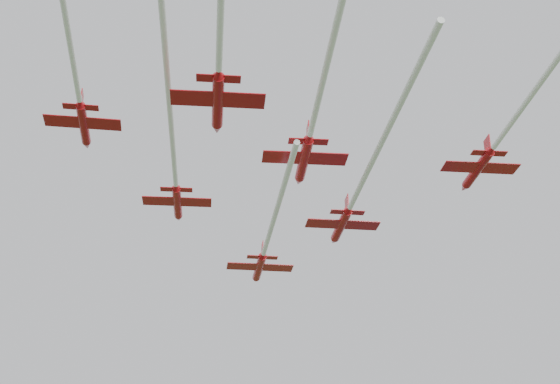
% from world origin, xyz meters
% --- Properties ---
extents(jet_lead, '(19.87, 42.74, 2.94)m').
position_xyz_m(jet_lead, '(-4.84, 20.29, 58.18)').
color(jet_lead, red).
extents(jet_row2_left, '(25.62, 63.36, 2.64)m').
position_xyz_m(jet_row2_left, '(-6.93, -9.02, 60.47)').
color(jet_row2_left, red).
extents(jet_row2_right, '(20.83, 46.23, 2.84)m').
position_xyz_m(jet_row2_right, '(10.71, 5.55, 58.01)').
color(jet_row2_right, red).
extents(jet_row3_left, '(27.77, 60.08, 2.37)m').
position_xyz_m(jet_row3_left, '(-7.67, -30.56, 60.20)').
color(jet_row3_left, red).
extents(jet_row3_mid, '(24.96, 61.57, 2.88)m').
position_xyz_m(jet_row3_mid, '(11.30, -15.97, 59.85)').
color(jet_row3_mid, red).
extents(jet_row3_right, '(17.72, 40.73, 2.68)m').
position_xyz_m(jet_row3_right, '(27.68, 0.48, 60.55)').
color(jet_row3_right, red).
extents(jet_row4_left, '(18.70, 44.34, 2.62)m').
position_xyz_m(jet_row4_left, '(5.31, -28.15, 57.31)').
color(jet_row4_left, red).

